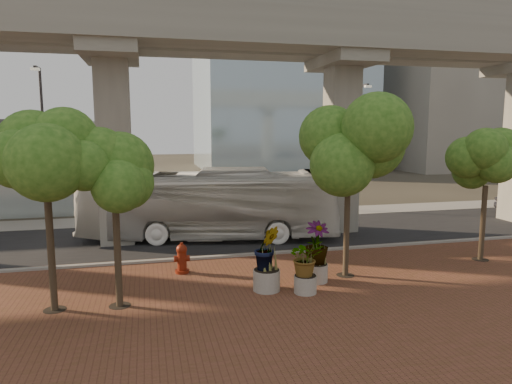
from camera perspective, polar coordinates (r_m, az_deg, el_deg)
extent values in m
plane|color=#322E25|center=(22.70, -1.67, -6.71)|extent=(160.00, 160.00, 0.00)
cube|color=brown|center=(15.34, 4.73, -14.02)|extent=(70.00, 13.00, 0.06)
cube|color=black|center=(24.60, -2.64, -5.51)|extent=(90.00, 8.00, 0.04)
cube|color=gray|center=(20.79, -0.51, -7.87)|extent=(70.00, 0.25, 0.16)
cube|color=gray|center=(29.89, -4.65, -3.07)|extent=(90.00, 3.00, 0.06)
cube|color=gray|center=(22.83, -2.00, 19.97)|extent=(72.00, 2.40, 1.80)
cube|color=gray|center=(25.91, -3.50, 18.53)|extent=(72.00, 2.40, 1.80)
cube|color=gray|center=(27.26, -3.97, 21.00)|extent=(72.00, 0.12, 1.00)
cube|color=gray|center=(71.77, 23.38, 12.39)|extent=(18.00, 16.00, 24.00)
imported|color=silver|center=(23.75, -5.80, -1.60)|extent=(13.41, 5.61, 3.64)
cylinder|color=maroon|center=(18.64, -9.21, -9.74)|extent=(0.55, 0.55, 0.12)
cylinder|color=maroon|center=(18.51, -9.25, -8.43)|extent=(0.37, 0.37, 0.89)
sphere|color=maroon|center=(18.39, -9.28, -7.10)|extent=(0.43, 0.43, 0.43)
cylinder|color=maroon|center=(18.34, -9.29, -6.50)|extent=(0.12, 0.12, 0.15)
cylinder|color=maroon|center=(18.49, -9.25, -8.20)|extent=(0.61, 0.25, 0.25)
cylinder|color=#A29D92|center=(16.32, 6.18, -11.38)|extent=(0.80, 0.80, 0.62)
imported|color=#295A17|center=(16.02, 6.23, -8.10)|extent=(1.77, 1.77, 1.33)
cylinder|color=#B0AA9F|center=(17.49, 7.51, -9.96)|extent=(0.87, 0.87, 0.68)
imported|color=#295A17|center=(17.17, 7.58, -6.35)|extent=(2.13, 2.13, 1.60)
cylinder|color=#A19B91|center=(16.45, 1.33, -10.94)|extent=(0.96, 0.96, 0.75)
imported|color=#295A17|center=(16.11, 1.35, -7.00)|extent=(2.13, 2.13, 1.60)
cylinder|color=#463A28|center=(15.70, -24.21, -7.31)|extent=(0.22, 0.22, 3.52)
cylinder|color=black|center=(16.23, -23.85, -13.30)|extent=(0.70, 0.70, 0.01)
cylinder|color=#463A28|center=(15.36, -16.89, -8.00)|extent=(0.22, 0.22, 3.14)
cylinder|color=black|center=(15.86, -16.66, -13.45)|extent=(0.70, 0.70, 0.01)
cylinder|color=#463A28|center=(17.97, 11.26, -4.56)|extent=(0.22, 0.22, 3.70)
cylinder|color=black|center=(18.46, 11.10, -10.16)|extent=(0.70, 0.70, 0.01)
cylinder|color=#463A28|center=(22.07, 26.49, -3.49)|extent=(0.22, 0.22, 3.26)
cylinder|color=black|center=(22.43, 26.23, -7.57)|extent=(0.70, 0.70, 0.01)
cylinder|color=#302F34|center=(29.19, -24.91, 4.86)|extent=(0.16, 0.16, 9.00)
cube|color=#302F34|center=(28.79, -25.68, 13.77)|extent=(0.17, 1.12, 0.17)
cube|color=silver|center=(28.23, -25.90, 13.65)|extent=(0.45, 0.22, 0.13)
cylinder|color=#2F2F34|center=(32.01, 12.69, 5.18)|extent=(0.15, 0.15, 8.49)
cube|color=#2F2F34|center=(31.62, 13.37, 12.83)|extent=(0.16, 1.06, 0.16)
cube|color=silver|center=(31.14, 13.82, 12.70)|extent=(0.42, 0.21, 0.13)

